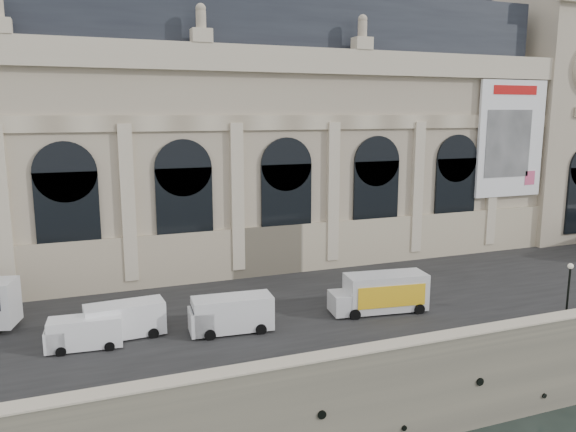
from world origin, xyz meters
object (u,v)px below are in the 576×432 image
(box_truck, at_px, (380,293))
(lamp_right, at_px, (568,290))
(van_b, at_px, (120,321))
(van_a, at_px, (81,333))
(van_c, at_px, (227,315))

(box_truck, relative_size, lamp_right, 1.87)
(van_b, xyz_separation_m, lamp_right, (33.45, -8.10, 0.85))
(van_a, distance_m, lamp_right, 36.81)
(van_c, height_order, lamp_right, lamp_right)
(van_a, bearing_deg, van_b, 20.81)
(van_a, distance_m, van_c, 10.13)
(lamp_right, bearing_deg, van_b, 166.38)
(van_b, relative_size, box_truck, 0.72)
(van_a, relative_size, van_c, 0.83)
(van_a, relative_size, van_b, 0.88)
(van_b, distance_m, box_truck, 20.19)
(van_a, xyz_separation_m, lamp_right, (36.10, -7.09, 1.02))
(box_truck, bearing_deg, lamp_right, -24.64)
(box_truck, bearing_deg, van_a, 177.57)
(van_c, height_order, box_truck, box_truck)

